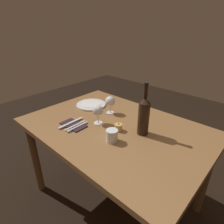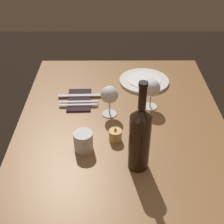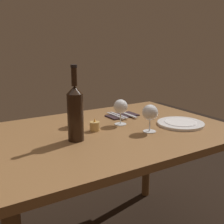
{
  "view_description": "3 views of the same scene",
  "coord_description": "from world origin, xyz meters",
  "px_view_note": "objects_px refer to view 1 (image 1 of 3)",
  "views": [
    {
      "loc": [
        -0.78,
        0.88,
        1.42
      ],
      "look_at": [
        0.02,
        0.01,
        0.85
      ],
      "focal_mm": 30.21,
      "sensor_mm": 36.0,
      "label": 1
    },
    {
      "loc": [
        -1.0,
        0.05,
        1.56
      ],
      "look_at": [
        0.02,
        0.04,
        0.82
      ],
      "focal_mm": 49.55,
      "sensor_mm": 36.0,
      "label": 2
    },
    {
      "loc": [
        -0.72,
        -1.21,
        1.19
      ],
      "look_at": [
        0.03,
        -0.0,
        0.84
      ],
      "focal_mm": 45.28,
      "sensor_mm": 36.0,
      "label": 3
    }
  ],
  "objects_px": {
    "fork_inner": "(75,125)",
    "votive_candle": "(118,127)",
    "wine_glass_right": "(110,102)",
    "wine_glass_left": "(98,111)",
    "dinner_plate": "(91,105)",
    "wine_bottle": "(144,115)",
    "folded_napkin": "(73,125)",
    "table_knife": "(71,123)",
    "water_tumbler": "(112,136)",
    "fork_outer": "(78,126)"
  },
  "relations": [
    {
      "from": "folded_napkin",
      "to": "fork_inner",
      "type": "height_order",
      "value": "fork_inner"
    },
    {
      "from": "wine_glass_right",
      "to": "fork_inner",
      "type": "relative_size",
      "value": 0.79
    },
    {
      "from": "wine_glass_left",
      "to": "table_knife",
      "type": "height_order",
      "value": "wine_glass_left"
    },
    {
      "from": "wine_glass_right",
      "to": "table_knife",
      "type": "distance_m",
      "value": 0.35
    },
    {
      "from": "wine_bottle",
      "to": "dinner_plate",
      "type": "distance_m",
      "value": 0.62
    },
    {
      "from": "wine_glass_left",
      "to": "fork_inner",
      "type": "bearing_deg",
      "value": 60.03
    },
    {
      "from": "wine_glass_right",
      "to": "fork_inner",
      "type": "xyz_separation_m",
      "value": [
        0.03,
        0.33,
        -0.09
      ]
    },
    {
      "from": "water_tumbler",
      "to": "fork_outer",
      "type": "xyz_separation_m",
      "value": [
        0.29,
        0.04,
        -0.03
      ]
    },
    {
      "from": "wine_glass_right",
      "to": "folded_napkin",
      "type": "distance_m",
      "value": 0.35
    },
    {
      "from": "folded_napkin",
      "to": "wine_glass_right",
      "type": "bearing_deg",
      "value": -99.05
    },
    {
      "from": "wine_bottle",
      "to": "fork_outer",
      "type": "bearing_deg",
      "value": 33.41
    },
    {
      "from": "votive_candle",
      "to": "dinner_plate",
      "type": "bearing_deg",
      "value": -18.84
    },
    {
      "from": "wine_bottle",
      "to": "dinner_plate",
      "type": "relative_size",
      "value": 1.37
    },
    {
      "from": "wine_bottle",
      "to": "fork_outer",
      "type": "height_order",
      "value": "wine_bottle"
    },
    {
      "from": "wine_glass_left",
      "to": "water_tumbler",
      "type": "height_order",
      "value": "wine_glass_left"
    },
    {
      "from": "wine_bottle",
      "to": "dinner_plate",
      "type": "bearing_deg",
      "value": -7.19
    },
    {
      "from": "table_knife",
      "to": "wine_glass_right",
      "type": "bearing_deg",
      "value": -104.03
    },
    {
      "from": "votive_candle",
      "to": "dinner_plate",
      "type": "height_order",
      "value": "votive_candle"
    },
    {
      "from": "wine_glass_left",
      "to": "table_knife",
      "type": "distance_m",
      "value": 0.22
    },
    {
      "from": "wine_bottle",
      "to": "folded_napkin",
      "type": "relative_size",
      "value": 1.82
    },
    {
      "from": "fork_outer",
      "to": "table_knife",
      "type": "xyz_separation_m",
      "value": [
        0.08,
        0.0,
        0.0
      ]
    },
    {
      "from": "wine_glass_right",
      "to": "dinner_plate",
      "type": "height_order",
      "value": "wine_glass_right"
    },
    {
      "from": "wine_glass_left",
      "to": "votive_candle",
      "type": "xyz_separation_m",
      "value": [
        -0.18,
        -0.02,
        -0.08
      ]
    },
    {
      "from": "fork_inner",
      "to": "dinner_plate",
      "type": "bearing_deg",
      "value": -58.47
    },
    {
      "from": "fork_inner",
      "to": "wine_bottle",
      "type": "bearing_deg",
      "value": -148.25
    },
    {
      "from": "wine_bottle",
      "to": "dinner_plate",
      "type": "xyz_separation_m",
      "value": [
        0.6,
        -0.08,
        -0.13
      ]
    },
    {
      "from": "wine_bottle",
      "to": "table_knife",
      "type": "bearing_deg",
      "value": 28.56
    },
    {
      "from": "fork_inner",
      "to": "table_knife",
      "type": "relative_size",
      "value": 0.86
    },
    {
      "from": "water_tumbler",
      "to": "dinner_plate",
      "type": "bearing_deg",
      "value": -28.67
    },
    {
      "from": "dinner_plate",
      "to": "table_knife",
      "type": "height_order",
      "value": "dinner_plate"
    },
    {
      "from": "wine_glass_right",
      "to": "votive_candle",
      "type": "distance_m",
      "value": 0.29
    },
    {
      "from": "fork_inner",
      "to": "fork_outer",
      "type": "height_order",
      "value": "same"
    },
    {
      "from": "wine_glass_right",
      "to": "votive_candle",
      "type": "bearing_deg",
      "value": 144.87
    },
    {
      "from": "wine_glass_left",
      "to": "wine_bottle",
      "type": "xyz_separation_m",
      "value": [
        -0.32,
        -0.1,
        0.04
      ]
    },
    {
      "from": "wine_bottle",
      "to": "fork_inner",
      "type": "relative_size",
      "value": 1.95
    },
    {
      "from": "dinner_plate",
      "to": "fork_inner",
      "type": "bearing_deg",
      "value": 121.53
    },
    {
      "from": "wine_glass_right",
      "to": "table_knife",
      "type": "height_order",
      "value": "wine_glass_right"
    },
    {
      "from": "fork_inner",
      "to": "wine_glass_left",
      "type": "bearing_deg",
      "value": -119.97
    },
    {
      "from": "fork_inner",
      "to": "votive_candle",
      "type": "bearing_deg",
      "value": -147.05
    },
    {
      "from": "wine_glass_right",
      "to": "table_knife",
      "type": "bearing_deg",
      "value": 75.97
    },
    {
      "from": "fork_outer",
      "to": "wine_glass_left",
      "type": "bearing_deg",
      "value": -111.98
    },
    {
      "from": "water_tumbler",
      "to": "folded_napkin",
      "type": "height_order",
      "value": "water_tumbler"
    },
    {
      "from": "wine_glass_right",
      "to": "wine_bottle",
      "type": "height_order",
      "value": "wine_bottle"
    },
    {
      "from": "wine_bottle",
      "to": "water_tumbler",
      "type": "bearing_deg",
      "value": 66.33
    },
    {
      "from": "wine_glass_right",
      "to": "votive_candle",
      "type": "xyz_separation_m",
      "value": [
        -0.23,
        0.16,
        -0.08
      ]
    },
    {
      "from": "wine_bottle",
      "to": "votive_candle",
      "type": "bearing_deg",
      "value": 29.48
    },
    {
      "from": "votive_candle",
      "to": "table_knife",
      "type": "distance_m",
      "value": 0.36
    },
    {
      "from": "wine_glass_left",
      "to": "dinner_plate",
      "type": "distance_m",
      "value": 0.35
    },
    {
      "from": "wine_bottle",
      "to": "folded_napkin",
      "type": "distance_m",
      "value": 0.51
    },
    {
      "from": "votive_candle",
      "to": "dinner_plate",
      "type": "distance_m",
      "value": 0.49
    }
  ]
}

